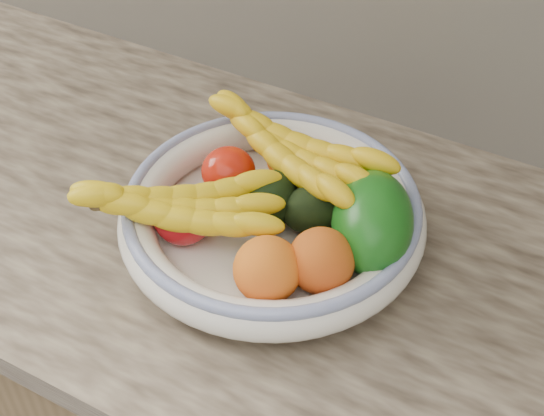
{
  "coord_description": "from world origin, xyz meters",
  "views": [
    {
      "loc": [
        0.33,
        1.05,
        1.61
      ],
      "look_at": [
        0.0,
        1.66,
        0.96
      ],
      "focal_mm": 50.0,
      "sensor_mm": 36.0,
      "label": 1
    }
  ],
  "objects": [
    {
      "name": "peach_front",
      "position": [
        0.05,
        1.56,
        0.97
      ],
      "size": [
        0.09,
        0.09,
        0.08
      ],
      "primitive_type": "ellipsoid",
      "rotation": [
        0.0,
        0.0,
        0.18
      ],
      "color": "orange",
      "rests_on": "fruit_bowl"
    },
    {
      "name": "green_mango",
      "position": [
        0.13,
        1.68,
        0.98
      ],
      "size": [
        0.18,
        0.19,
        0.13
      ],
      "primitive_type": "ellipsoid",
      "rotation": [
        0.0,
        0.31,
        0.44
      ],
      "color": "#0F4C0E",
      "rests_on": "fruit_bowl"
    },
    {
      "name": "peach_right",
      "position": [
        0.1,
        1.6,
        0.97
      ],
      "size": [
        0.1,
        0.1,
        0.08
      ],
      "primitive_type": "ellipsoid",
      "rotation": [
        0.0,
        0.0,
        0.35
      ],
      "color": "orange",
      "rests_on": "fruit_bowl"
    },
    {
      "name": "avocado_right",
      "position": [
        0.05,
        1.68,
        0.96
      ],
      "size": [
        0.11,
        0.11,
        0.06
      ],
      "primitive_type": "ellipsoid",
      "rotation": [
        0.0,
        0.0,
        -0.75
      ],
      "color": "black",
      "rests_on": "fruit_bowl"
    },
    {
      "name": "banana_bunch_front",
      "position": [
        -0.09,
        1.58,
        0.98
      ],
      "size": [
        0.29,
        0.23,
        0.08
      ],
      "primitive_type": null,
      "rotation": [
        0.0,
        0.0,
        0.53
      ],
      "color": "yellow",
      "rests_on": "fruit_bowl"
    },
    {
      "name": "tomato_left",
      "position": [
        -0.08,
        1.69,
        0.96
      ],
      "size": [
        0.07,
        0.07,
        0.07
      ],
      "primitive_type": "ellipsoid",
      "rotation": [
        0.0,
        0.0,
        0.01
      ],
      "color": "red",
      "rests_on": "fruit_bowl"
    },
    {
      "name": "kitchen_counter",
      "position": [
        0.0,
        1.69,
        0.46
      ],
      "size": [
        2.44,
        0.66,
        1.4
      ],
      "color": "brown",
      "rests_on": "ground"
    },
    {
      "name": "tomato_near_left",
      "position": [
        -0.09,
        1.59,
        0.96
      ],
      "size": [
        0.08,
        0.08,
        0.07
      ],
      "primitive_type": "ellipsoid",
      "rotation": [
        0.0,
        0.0,
        -0.08
      ],
      "color": "#AE0F16",
      "rests_on": "fruit_bowl"
    },
    {
      "name": "clementine_back_left",
      "position": [
        -0.03,
        1.76,
        0.95
      ],
      "size": [
        0.06,
        0.06,
        0.05
      ],
      "primitive_type": "ellipsoid",
      "rotation": [
        0.0,
        0.0,
        -0.14
      ],
      "color": "#EB6304",
      "rests_on": "fruit_bowl"
    },
    {
      "name": "banana_bunch_back",
      "position": [
        -0.01,
        1.73,
        0.99
      ],
      "size": [
        0.32,
        0.18,
        0.09
      ],
      "primitive_type": null,
      "rotation": [
        0.0,
        0.0,
        -0.25
      ],
      "color": "yellow",
      "rests_on": "fruit_bowl"
    },
    {
      "name": "clementine_back_right",
      "position": [
        0.03,
        1.77,
        0.95
      ],
      "size": [
        0.07,
        0.07,
        0.05
      ],
      "primitive_type": "ellipsoid",
      "rotation": [
        0.0,
        0.0,
        0.38
      ],
      "color": "#F26405",
      "rests_on": "fruit_bowl"
    },
    {
      "name": "avocado_center",
      "position": [
        -0.01,
        1.67,
        0.96
      ],
      "size": [
        0.08,
        0.1,
        0.07
      ],
      "primitive_type": "ellipsoid",
      "rotation": [
        0.0,
        0.0,
        0.13
      ],
      "color": "black",
      "rests_on": "fruit_bowl"
    },
    {
      "name": "clementine_back_mid",
      "position": [
        -0.01,
        1.74,
        0.95
      ],
      "size": [
        0.07,
        0.07,
        0.05
      ],
      "primitive_type": "ellipsoid",
      "rotation": [
        0.0,
        0.0,
        -0.37
      ],
      "color": "orange",
      "rests_on": "fruit_bowl"
    },
    {
      "name": "fruit_bowl",
      "position": [
        0.0,
        1.66,
        0.95
      ],
      "size": [
        0.39,
        0.39,
        0.08
      ],
      "color": "silver",
      "rests_on": "kitchen_counter"
    }
  ]
}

